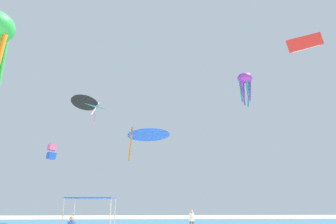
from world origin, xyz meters
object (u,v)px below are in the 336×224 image
at_px(canopy_tent, 92,200).
at_px(kite_delta_blue, 148,132).
at_px(kite_octopus_purple, 245,80).
at_px(kite_parafoil_red, 305,43).
at_px(kite_box_pink, 52,152).
at_px(kite_diamond_teal, 95,107).
at_px(person_near_tent, 192,218).
at_px(kite_delta_black, 85,101).

bearing_deg(canopy_tent, kite_delta_blue, 79.28).
xyz_separation_m(kite_octopus_purple, kite_parafoil_red, (3.70, -7.32, 1.03)).
bearing_deg(kite_box_pink, kite_diamond_teal, -148.39).
relative_size(canopy_tent, person_near_tent, 1.76).
bearing_deg(kite_octopus_purple, person_near_tent, 121.32).
relative_size(canopy_tent, kite_delta_black, 0.64).
distance_m(canopy_tent, person_near_tent, 11.63).
xyz_separation_m(canopy_tent, kite_delta_blue, (3.44, 18.17, 8.07)).
bearing_deg(kite_octopus_purple, kite_parafoil_red, -158.23).
relative_size(person_near_tent, kite_box_pink, 0.95).
distance_m(kite_diamond_teal, kite_delta_blue, 6.85).
relative_size(kite_delta_black, kite_octopus_purple, 1.19).
bearing_deg(kite_diamond_teal, person_near_tent, 85.85).
bearing_deg(person_near_tent, kite_octopus_purple, 1.19).
bearing_deg(kite_parafoil_red, kite_delta_blue, -48.68).
distance_m(person_near_tent, kite_parafoil_red, 19.19).
bearing_deg(kite_delta_blue, kite_delta_black, 133.11).
relative_size(kite_delta_black, kite_parafoil_red, 1.14).
distance_m(canopy_tent, kite_delta_blue, 20.18).
bearing_deg(person_near_tent, kite_parafoil_red, -46.54).
relative_size(person_near_tent, kite_parafoil_red, 0.42).
xyz_separation_m(person_near_tent, kite_octopus_purple, (7.02, 5.16, 14.75)).
distance_m(canopy_tent, kite_box_pink, 21.14).
height_order(kite_octopus_purple, kite_parafoil_red, kite_parafoil_red).
bearing_deg(kite_parafoil_red, kite_delta_black, -45.45).
xyz_separation_m(kite_diamond_teal, kite_delta_blue, (6.28, 0.97, -2.57)).
relative_size(kite_delta_black, kite_box_pink, 2.59).
height_order(kite_octopus_purple, kite_box_pink, kite_octopus_purple).
distance_m(person_near_tent, kite_delta_blue, 13.68).
bearing_deg(kite_octopus_purple, kite_box_pink, 73.06).
height_order(canopy_tent, person_near_tent, canopy_tent).
relative_size(kite_box_pink, kite_diamond_teal, 0.69).
bearing_deg(canopy_tent, kite_octopus_purple, 44.98).
xyz_separation_m(kite_octopus_purple, kite_delta_blue, (-10.77, 3.97, -5.29)).
bearing_deg(kite_delta_blue, kite_diamond_teal, 170.52).
distance_m(kite_box_pink, kite_delta_blue, 11.46).
distance_m(person_near_tent, kite_diamond_teal, 17.66).
height_order(kite_box_pink, kite_diamond_teal, kite_diamond_teal).
distance_m(kite_octopus_purple, kite_box_pink, 23.71).
distance_m(kite_delta_black, kite_box_pink, 8.85).
distance_m(canopy_tent, kite_octopus_purple, 24.12).
bearing_deg(kite_box_pink, kite_octopus_purple, -141.91).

